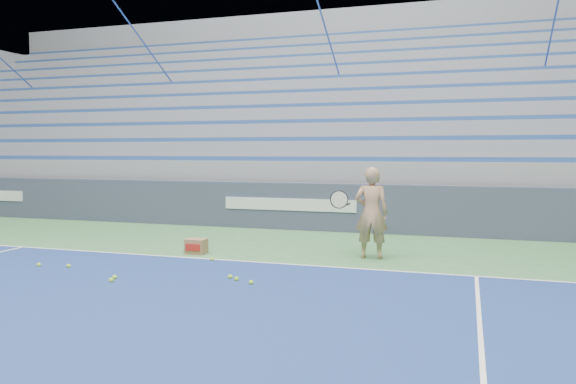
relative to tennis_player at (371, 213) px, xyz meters
name	(u,v)px	position (x,y,z in m)	size (l,w,h in m)	color
sponsor_barrier	(291,206)	(-2.39, 3.03, -0.24)	(30.00, 0.32, 1.10)	#3A4158
bleachers	(343,135)	(-2.40, 8.75, 1.57)	(31.00, 9.15, 7.30)	gray
tennis_player	(371,213)	(0.00, 0.00, 0.00)	(0.90, 0.82, 1.58)	tan
ball_box	(196,246)	(-3.07, -0.52, -0.66)	(0.36, 0.29, 0.27)	#8E6445
tennis_ball_0	(39,265)	(-4.93, -2.34, -0.76)	(0.07, 0.07, 0.07)	#B8F031
tennis_ball_1	(236,279)	(-1.53, -2.29, -0.76)	(0.07, 0.07, 0.07)	#B8F031
tennis_ball_2	(212,259)	(-2.50, -1.06, -0.76)	(0.07, 0.07, 0.07)	#B8F031
tennis_ball_3	(111,280)	(-3.18, -2.89, -0.76)	(0.07, 0.07, 0.07)	#B8F031
tennis_ball_4	(115,277)	(-3.25, -2.72, -0.76)	(0.07, 0.07, 0.07)	#B8F031
tennis_ball_5	(251,283)	(-1.26, -2.43, -0.76)	(0.07, 0.07, 0.07)	#B8F031
tennis_ball_6	(230,277)	(-1.67, -2.19, -0.76)	(0.07, 0.07, 0.07)	#B8F031
tennis_ball_7	(69,266)	(-4.41, -2.27, -0.76)	(0.07, 0.07, 0.07)	#B8F031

